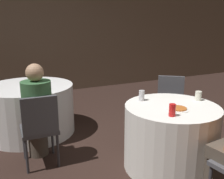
{
  "coord_description": "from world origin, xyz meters",
  "views": [
    {
      "loc": [
        -1.5,
        -1.92,
        1.6
      ],
      "look_at": [
        -0.22,
        0.72,
        0.83
      ],
      "focal_mm": 40.0,
      "sensor_mm": 36.0,
      "label": 1
    }
  ],
  "objects_px": {
    "person_green_jacket": "(37,113)",
    "chair_near_northeast": "(170,100)",
    "chair_far_south": "(40,125)",
    "soda_can_red": "(172,110)",
    "pizza_plate_near": "(178,109)",
    "table_far": "(30,109)",
    "soda_can_silver": "(142,96)",
    "table_near": "(170,137)"
  },
  "relations": [
    {
      "from": "table_far",
      "to": "pizza_plate_near",
      "type": "distance_m",
      "value": 2.23
    },
    {
      "from": "table_far",
      "to": "soda_can_silver",
      "type": "height_order",
      "value": "soda_can_silver"
    },
    {
      "from": "table_far",
      "to": "soda_can_red",
      "type": "distance_m",
      "value": 2.25
    },
    {
      "from": "chair_near_northeast",
      "to": "soda_can_red",
      "type": "relative_size",
      "value": 7.08
    },
    {
      "from": "soda_can_red",
      "to": "table_near",
      "type": "bearing_deg",
      "value": 50.13
    },
    {
      "from": "table_near",
      "to": "chair_near_northeast",
      "type": "bearing_deg",
      "value": 52.0
    },
    {
      "from": "soda_can_red",
      "to": "person_green_jacket",
      "type": "bearing_deg",
      "value": 137.31
    },
    {
      "from": "chair_far_south",
      "to": "soda_can_silver",
      "type": "bearing_deg",
      "value": -12.93
    },
    {
      "from": "chair_far_south",
      "to": "soda_can_silver",
      "type": "xyz_separation_m",
      "value": [
        1.13,
        -0.31,
        0.27
      ]
    },
    {
      "from": "person_green_jacket",
      "to": "soda_can_silver",
      "type": "distance_m",
      "value": 1.23
    },
    {
      "from": "table_near",
      "to": "soda_can_silver",
      "type": "xyz_separation_m",
      "value": [
        -0.2,
        0.32,
        0.43
      ]
    },
    {
      "from": "chair_far_south",
      "to": "table_near",
      "type": "bearing_deg",
      "value": -23.08
    },
    {
      "from": "table_far",
      "to": "pizza_plate_near",
      "type": "xyz_separation_m",
      "value": [
        1.27,
        -1.8,
        0.37
      ]
    },
    {
      "from": "table_near",
      "to": "person_green_jacket",
      "type": "xyz_separation_m",
      "value": [
        -1.32,
        0.78,
        0.23
      ]
    },
    {
      "from": "pizza_plate_near",
      "to": "chair_near_northeast",
      "type": "bearing_deg",
      "value": 55.01
    },
    {
      "from": "soda_can_red",
      "to": "table_far",
      "type": "bearing_deg",
      "value": 119.29
    },
    {
      "from": "table_near",
      "to": "soda_can_red",
      "type": "xyz_separation_m",
      "value": [
        -0.21,
        -0.25,
        0.43
      ]
    },
    {
      "from": "table_near",
      "to": "chair_near_northeast",
      "type": "height_order",
      "value": "chair_near_northeast"
    },
    {
      "from": "table_far",
      "to": "chair_near_northeast",
      "type": "distance_m",
      "value": 2.09
    },
    {
      "from": "chair_near_northeast",
      "to": "table_far",
      "type": "bearing_deg",
      "value": 11.03
    },
    {
      "from": "table_far",
      "to": "soda_can_silver",
      "type": "bearing_deg",
      "value": -51.26
    },
    {
      "from": "chair_far_south",
      "to": "soda_can_silver",
      "type": "relative_size",
      "value": 7.08
    },
    {
      "from": "soda_can_silver",
      "to": "table_near",
      "type": "bearing_deg",
      "value": -58.66
    },
    {
      "from": "chair_near_northeast",
      "to": "pizza_plate_near",
      "type": "height_order",
      "value": "chair_near_northeast"
    },
    {
      "from": "pizza_plate_near",
      "to": "soda_can_silver",
      "type": "height_order",
      "value": "soda_can_silver"
    },
    {
      "from": "person_green_jacket",
      "to": "chair_near_northeast",
      "type": "bearing_deg",
      "value": 0.71
    },
    {
      "from": "table_far",
      "to": "chair_far_south",
      "type": "height_order",
      "value": "chair_far_south"
    },
    {
      "from": "person_green_jacket",
      "to": "soda_can_red",
      "type": "xyz_separation_m",
      "value": [
        1.12,
        -1.03,
        0.19
      ]
    },
    {
      "from": "table_far",
      "to": "pizza_plate_near",
      "type": "bearing_deg",
      "value": -54.77
    },
    {
      "from": "chair_far_south",
      "to": "pizza_plate_near",
      "type": "height_order",
      "value": "chair_far_south"
    },
    {
      "from": "table_far",
      "to": "soda_can_red",
      "type": "height_order",
      "value": "soda_can_red"
    },
    {
      "from": "chair_near_northeast",
      "to": "person_green_jacket",
      "type": "distance_m",
      "value": 1.9
    },
    {
      "from": "chair_far_south",
      "to": "soda_can_red",
      "type": "distance_m",
      "value": 1.45
    },
    {
      "from": "person_green_jacket",
      "to": "soda_can_red",
      "type": "height_order",
      "value": "person_green_jacket"
    },
    {
      "from": "chair_far_south",
      "to": "soda_can_red",
      "type": "height_order",
      "value": "chair_far_south"
    },
    {
      "from": "person_green_jacket",
      "to": "soda_can_red",
      "type": "bearing_deg",
      "value": -40.52
    },
    {
      "from": "person_green_jacket",
      "to": "soda_can_red",
      "type": "distance_m",
      "value": 1.53
    },
    {
      "from": "pizza_plate_near",
      "to": "table_far",
      "type": "bearing_deg",
      "value": 125.23
    },
    {
      "from": "chair_far_south",
      "to": "person_green_jacket",
      "type": "xyz_separation_m",
      "value": [
        0.01,
        0.16,
        0.08
      ]
    },
    {
      "from": "person_green_jacket",
      "to": "soda_can_red",
      "type": "relative_size",
      "value": 9.77
    },
    {
      "from": "chair_far_south",
      "to": "soda_can_red",
      "type": "relative_size",
      "value": 7.08
    },
    {
      "from": "table_near",
      "to": "table_far",
      "type": "distance_m",
      "value": 2.12
    }
  ]
}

